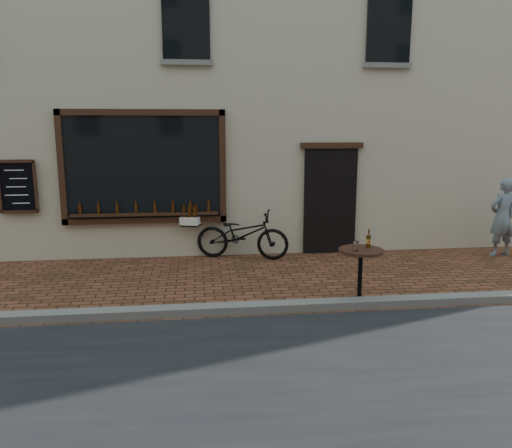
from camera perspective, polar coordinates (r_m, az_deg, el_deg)
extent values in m
plane|color=#4C2C18|center=(7.18, 0.58, -10.52)|extent=(90.00, 90.00, 0.00)
cube|color=slate|center=(7.34, 0.38, -9.52)|extent=(90.00, 0.25, 0.12)
cube|color=#C1B498|center=(13.35, -3.20, 21.25)|extent=(28.00, 6.00, 10.00)
cube|color=black|center=(10.15, -12.72, 6.34)|extent=(3.00, 0.06, 2.00)
cube|color=black|center=(10.10, -12.99, 12.33)|extent=(3.24, 0.10, 0.12)
cube|color=black|center=(10.27, -12.48, 0.43)|extent=(3.24, 0.10, 0.12)
cube|color=black|center=(10.41, -21.35, 5.97)|extent=(0.12, 0.10, 2.24)
cube|color=black|center=(10.09, -3.83, 6.56)|extent=(0.12, 0.10, 2.24)
cube|color=black|center=(10.20, -12.54, 1.10)|extent=(2.90, 0.16, 0.05)
cube|color=black|center=(10.56, 8.45, 2.57)|extent=(1.10, 0.10, 2.20)
cube|color=black|center=(10.43, 8.68, 8.87)|extent=(1.30, 0.10, 0.12)
cube|color=black|center=(10.69, -25.57, 3.87)|extent=(0.62, 0.04, 0.92)
cylinder|color=#3D1C07|center=(10.38, -19.45, 1.57)|extent=(0.06, 0.06, 0.19)
cylinder|color=#3D1C07|center=(10.31, -17.51, 1.63)|extent=(0.06, 0.06, 0.19)
cylinder|color=#3D1C07|center=(10.25, -15.55, 1.69)|extent=(0.06, 0.06, 0.19)
cylinder|color=#3D1C07|center=(10.20, -13.56, 1.74)|extent=(0.06, 0.06, 0.19)
cylinder|color=#3D1C07|center=(10.16, -11.56, 1.79)|extent=(0.06, 0.06, 0.19)
cylinder|color=#3D1C07|center=(10.14, -9.55, 1.84)|extent=(0.06, 0.06, 0.19)
cylinder|color=#3D1C07|center=(10.13, -7.53, 1.89)|extent=(0.06, 0.06, 0.19)
cylinder|color=#3D1C07|center=(10.13, -5.51, 1.94)|extent=(0.06, 0.06, 0.19)
cube|color=black|center=(10.27, -8.03, 21.98)|extent=(0.90, 0.06, 1.40)
cube|color=black|center=(10.97, 14.96, 21.02)|extent=(0.90, 0.06, 1.40)
imported|color=black|center=(10.09, -1.56, -1.20)|extent=(1.99, 1.16, 0.99)
cube|color=black|center=(10.30, -7.27, 0.03)|extent=(0.51, 0.61, 0.03)
cube|color=white|center=(10.28, -7.29, 0.54)|extent=(0.51, 0.63, 0.15)
cylinder|color=#3D1C07|center=(10.03, -7.04, 1.33)|extent=(0.06, 0.06, 0.21)
cylinder|color=#3D1C07|center=(10.07, -7.64, 1.35)|extent=(0.06, 0.06, 0.21)
cylinder|color=#3D1C07|center=(10.10, -8.23, 1.36)|extent=(0.06, 0.06, 0.21)
cylinder|color=#3D1C07|center=(10.16, -6.82, 1.46)|extent=(0.06, 0.06, 0.21)
cylinder|color=#3D1C07|center=(10.19, -7.42, 1.47)|extent=(0.06, 0.06, 0.21)
cylinder|color=#3D1C07|center=(10.22, -8.01, 1.49)|extent=(0.06, 0.06, 0.21)
cylinder|color=#3D1C07|center=(10.28, -6.62, 1.58)|extent=(0.06, 0.06, 0.21)
cylinder|color=#3D1C07|center=(10.32, -7.20, 1.59)|extent=(0.06, 0.06, 0.21)
cylinder|color=#3D1C07|center=(10.35, -7.79, 1.61)|extent=(0.06, 0.06, 0.21)
cylinder|color=#3D1C07|center=(10.41, -6.42, 1.70)|extent=(0.06, 0.06, 0.21)
cylinder|color=#3D1C07|center=(10.44, -7.00, 1.71)|extent=(0.06, 0.06, 0.21)
cylinder|color=black|center=(7.82, 11.67, -8.77)|extent=(0.49, 0.49, 0.03)
cylinder|color=black|center=(7.70, 11.79, -5.94)|extent=(0.07, 0.07, 0.77)
cylinder|color=black|center=(7.59, 11.91, -2.99)|extent=(0.66, 0.66, 0.04)
cylinder|color=gold|center=(7.67, 12.73, -1.92)|extent=(0.07, 0.07, 0.07)
cylinder|color=white|center=(7.46, 11.32, -2.47)|extent=(0.09, 0.09, 0.14)
imported|color=slate|center=(11.43, 26.32, 0.72)|extent=(0.66, 0.50, 1.63)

